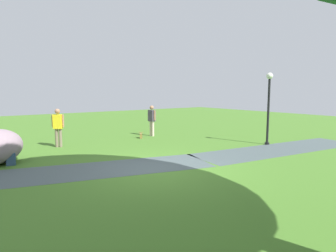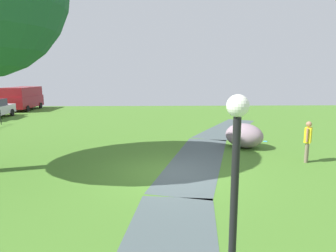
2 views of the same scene
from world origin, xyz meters
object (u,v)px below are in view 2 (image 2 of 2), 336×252
at_px(man_near_boulder, 308,139).
at_px(delivery_van, 22,97).
at_px(backpack_by_boulder, 237,145).
at_px(lawn_boulder, 244,136).
at_px(frisbee_on_grass, 265,141).
at_px(lamp_post, 235,189).

bearing_deg(man_near_boulder, delivery_van, 45.76).
relative_size(backpack_by_boulder, delivery_van, 0.08).
bearing_deg(lawn_boulder, man_near_boulder, -144.72).
distance_m(lawn_boulder, frisbee_on_grass, 2.01).
xyz_separation_m(man_near_boulder, delivery_van, (19.04, 19.56, 0.32)).
bearing_deg(frisbee_on_grass, lawn_boulder, 128.67).
relative_size(backpack_by_boulder, frisbee_on_grass, 1.81).
relative_size(lamp_post, frisbee_on_grass, 14.35).
bearing_deg(lawn_boulder, lamp_post, 162.92).
xyz_separation_m(backpack_by_boulder, delivery_van, (16.88, 17.35, 1.07)).
relative_size(man_near_boulder, frisbee_on_grass, 7.41).
relative_size(lamp_post, delivery_van, 0.62).
xyz_separation_m(lawn_boulder, frisbee_on_grass, (1.20, -1.50, -0.57)).
distance_m(lawn_boulder, man_near_boulder, 3.12).
distance_m(frisbee_on_grass, delivery_van, 24.65).
bearing_deg(backpack_by_boulder, man_near_boulder, -134.39).
height_order(backpack_by_boulder, delivery_van, delivery_van).
distance_m(lamp_post, backpack_by_boulder, 10.37).
distance_m(man_near_boulder, delivery_van, 27.30).
relative_size(frisbee_on_grass, delivery_van, 0.04).
bearing_deg(delivery_van, man_near_boulder, -134.24).
distance_m(lawn_boulder, delivery_van, 24.27).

